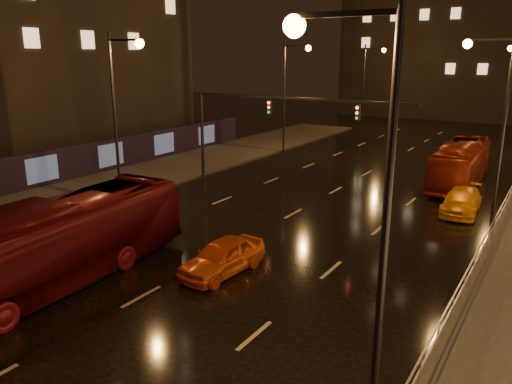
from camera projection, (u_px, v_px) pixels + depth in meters
ground at (323, 197)px, 31.63m from camera, size 140.00×140.00×0.00m
sidewalk_left at (114, 184)px, 34.48m from camera, size 7.00×70.00×0.15m
hoarding_left at (41, 170)px, 33.63m from camera, size 0.30×46.00×2.50m
traffic_signal at (256, 117)px, 32.99m from camera, size 15.31×0.32×6.20m
streetlight_right at (359, 164)px, 10.66m from camera, size 2.64×0.50×10.00m
railing_right at (496, 219)px, 24.51m from camera, size 0.05×56.00×1.00m
bus_red at (55, 244)px, 19.10m from camera, size 3.59×12.35×3.40m
bus_curb at (461, 164)px, 34.31m from camera, size 2.77×10.63×2.94m
taxi_near at (222, 257)px, 20.44m from camera, size 2.02×4.33×1.43m
taxi_far at (461, 201)px, 28.41m from camera, size 2.18×4.76×1.35m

